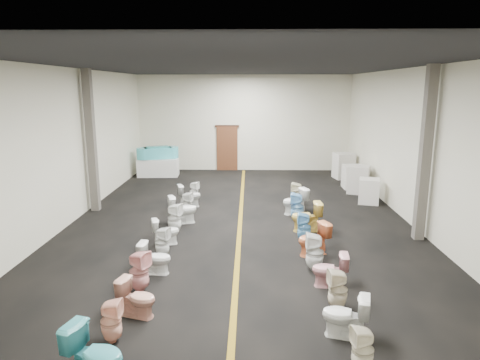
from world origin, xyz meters
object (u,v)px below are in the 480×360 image
at_px(display_table, 158,167).
at_px(toilet_left_6, 166,231).
at_px(appliance_crate_c, 354,177).
at_px(toilet_left_7, 174,218).
at_px(toilet_left_8, 183,209).
at_px(toilet_right_5, 314,239).
at_px(toilet_right_10, 297,194).
at_px(bathtub, 158,152).
at_px(toilet_right_7, 306,217).
at_px(appliance_crate_b, 359,179).
at_px(toilet_right_6, 304,227).
at_px(toilet_left_0, 95,355).
at_px(toilet_right_0, 363,350).
at_px(toilet_left_10, 189,196).
at_px(toilet_right_4, 315,252).
at_px(toilet_right_2, 338,290).
at_px(toilet_right_1, 345,316).
at_px(toilet_right_8, 297,207).
at_px(toilet_right_9, 295,201).
at_px(appliance_crate_a, 369,191).
at_px(toilet_left_3, 139,272).
at_px(appliance_crate_d, 344,166).
at_px(toilet_left_5, 162,242).
at_px(toilet_left_4, 155,258).
at_px(toilet_left_1, 111,321).
at_px(toilet_left_9, 187,204).
at_px(toilet_left_11, 194,191).
at_px(toilet_right_3, 330,270).
at_px(toilet_left_2, 137,298).

bearing_deg(display_table, toilet_left_6, -76.96).
distance_m(appliance_crate_c, toilet_left_6, 8.90).
distance_m(toilet_left_7, toilet_left_8, 0.86).
relative_size(toilet_right_5, toilet_right_10, 0.96).
height_order(bathtub, toilet_right_7, bathtub).
height_order(toilet_left_8, toilet_right_10, toilet_left_8).
xyz_separation_m(appliance_crate_b, toilet_right_10, (-2.52, -1.90, -0.12)).
distance_m(toilet_right_5, toilet_right_6, 0.92).
height_order(toilet_left_0, toilet_right_0, toilet_left_0).
xyz_separation_m(toilet_left_0, toilet_left_10, (0.07, 8.71, -0.03)).
distance_m(toilet_right_4, toilet_right_10, 5.19).
height_order(toilet_left_0, toilet_right_2, toilet_left_0).
bearing_deg(toilet_right_4, toilet_left_0, -40.15).
distance_m(toilet_right_1, toilet_right_8, 6.12).
relative_size(toilet_left_6, toilet_right_9, 0.84).
relative_size(display_table, appliance_crate_b, 1.70).
bearing_deg(appliance_crate_a, toilet_left_3, -133.21).
height_order(appliance_crate_d, toilet_left_5, appliance_crate_d).
bearing_deg(appliance_crate_c, toilet_right_7, -115.91).
relative_size(appliance_crate_c, toilet_right_6, 1.18).
bearing_deg(bathtub, toilet_left_4, -99.01).
bearing_deg(toilet_left_0, toilet_left_3, 18.01).
bearing_deg(toilet_left_1, bathtub, 9.20).
bearing_deg(toilet_right_0, toilet_left_10, -164.71).
bearing_deg(toilet_left_5, toilet_left_1, -168.58).
bearing_deg(appliance_crate_c, toilet_left_9, -147.91).
distance_m(toilet_left_3, toilet_left_8, 4.34).
xyz_separation_m(toilet_left_11, toilet_right_6, (3.38, -4.00, 0.05)).
bearing_deg(toilet_left_6, toilet_left_3, 161.88).
distance_m(toilet_right_9, toilet_right_10, 0.90).
distance_m(bathtub, toilet_right_8, 8.56).
height_order(display_table, toilet_right_4, toilet_right_4).
bearing_deg(toilet_left_5, toilet_right_1, -118.70).
bearing_deg(toilet_left_7, toilet_right_3, -112.94).
distance_m(display_table, toilet_right_3, 12.25).
xyz_separation_m(toilet_left_1, toilet_right_8, (3.59, 6.34, 0.07)).
xyz_separation_m(toilet_left_8, toilet_left_9, (0.01, 0.76, -0.05)).
bearing_deg(toilet_right_2, appliance_crate_b, 159.40).
relative_size(bathtub, appliance_crate_a, 2.08).
xyz_separation_m(appliance_crate_b, toilet_left_11, (-6.08, -1.27, -0.18)).
bearing_deg(toilet_left_8, appliance_crate_a, -87.08).
bearing_deg(toilet_left_6, toilet_right_1, -155.60).
height_order(toilet_left_8, toilet_right_0, toilet_left_8).
height_order(toilet_left_6, toilet_right_9, toilet_right_9).
bearing_deg(toilet_left_5, toilet_left_2, -164.71).
distance_m(display_table, appliance_crate_d, 8.25).
bearing_deg(appliance_crate_b, toilet_left_8, -148.04).
distance_m(toilet_left_6, toilet_left_11, 4.29).
distance_m(display_table, toilet_right_9, 8.01).
distance_m(bathtub, appliance_crate_b, 8.78).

